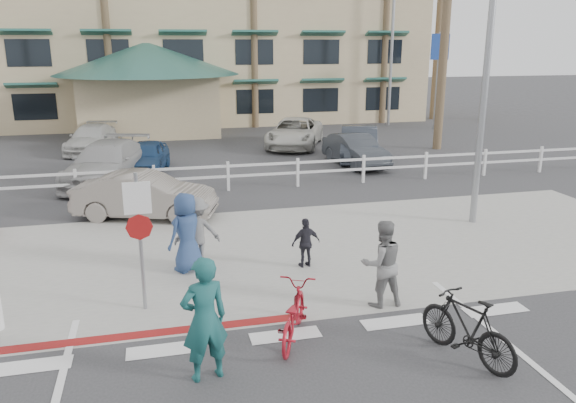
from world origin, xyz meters
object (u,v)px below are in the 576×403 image
object	(u,v)px
bike_red	(293,314)
car_white_sedan	(145,196)
sign_post	(140,235)
bike_black	(467,328)

from	to	relation	value
bike_red	car_white_sedan	size ratio (longest dim) A/B	0.45
sign_post	bike_red	bearing A→B (deg)	-35.72
sign_post	car_white_sedan	distance (m)	5.92
bike_red	car_white_sedan	world-z (taller)	car_white_sedan
sign_post	bike_black	xyz separation A→B (m)	(4.87, -2.95, -0.91)
car_white_sedan	bike_red	bearing A→B (deg)	-144.42
bike_black	sign_post	bearing A→B (deg)	-52.04
bike_black	car_white_sedan	size ratio (longest dim) A/B	0.46
bike_black	car_white_sedan	world-z (taller)	car_white_sedan
sign_post	bike_black	bearing A→B (deg)	-31.24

